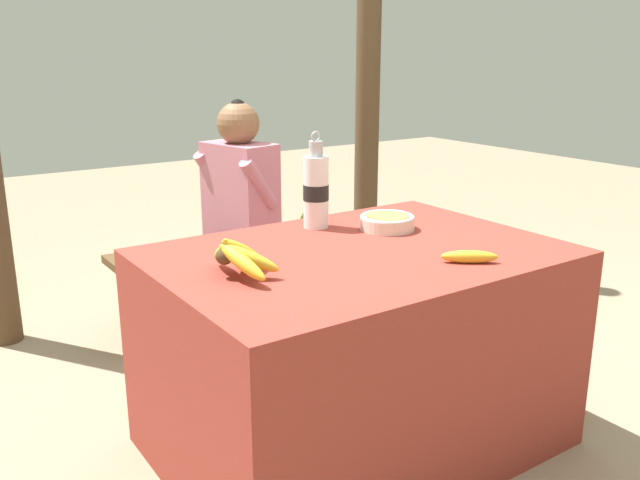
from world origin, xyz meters
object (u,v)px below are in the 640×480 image
(water_bottle, at_px, (316,190))
(banana_bunch_green, at_px, (314,218))
(banana_bunch_ripe, at_px, (239,256))
(wooden_bench, at_px, (247,255))
(serving_bowl, at_px, (387,221))
(support_post_far, at_px, (369,46))
(loose_banana_front, at_px, (469,257))
(seated_vendor, at_px, (233,201))

(water_bottle, distance_m, banana_bunch_green, 1.08)
(banana_bunch_ripe, height_order, wooden_bench, banana_bunch_ripe)
(serving_bowl, height_order, wooden_bench, serving_bowl)
(water_bottle, relative_size, support_post_far, 0.13)
(loose_banana_front, height_order, seated_vendor, seated_vendor)
(water_bottle, xyz_separation_m, loose_banana_front, (0.14, -0.61, -0.12))
(banana_bunch_green, bearing_deg, loose_banana_front, -106.26)
(serving_bowl, relative_size, seated_vendor, 0.18)
(seated_vendor, bearing_deg, serving_bowl, 83.14)
(water_bottle, height_order, support_post_far, support_post_far)
(banana_bunch_ripe, bearing_deg, loose_banana_front, -23.78)
(serving_bowl, xyz_separation_m, seated_vendor, (-0.10, 0.98, -0.09))
(water_bottle, distance_m, seated_vendor, 0.84)
(water_bottle, bearing_deg, seated_vendor, 83.96)
(banana_bunch_ripe, distance_m, water_bottle, 0.59)
(banana_bunch_ripe, height_order, loose_banana_front, banana_bunch_ripe)
(water_bottle, bearing_deg, support_post_far, 45.94)
(loose_banana_front, bearing_deg, seated_vendor, 92.23)
(serving_bowl, relative_size, loose_banana_front, 1.21)
(seated_vendor, bearing_deg, banana_bunch_green, 172.12)
(banana_bunch_green, bearing_deg, water_bottle, -123.58)
(banana_bunch_ripe, relative_size, serving_bowl, 1.54)
(loose_banana_front, relative_size, wooden_bench, 0.12)
(water_bottle, relative_size, banana_bunch_green, 1.31)
(water_bottle, bearing_deg, serving_bowl, -41.55)
(banana_bunch_ripe, height_order, seated_vendor, seated_vendor)
(loose_banana_front, xyz_separation_m, support_post_far, (1.08, 1.87, 0.61))
(wooden_bench, height_order, banana_bunch_green, banana_bunch_green)
(support_post_far, bearing_deg, water_bottle, -134.06)
(serving_bowl, distance_m, wooden_bench, 1.09)
(water_bottle, relative_size, wooden_bench, 0.26)
(seated_vendor, bearing_deg, loose_banana_front, 79.31)
(serving_bowl, relative_size, water_bottle, 0.56)
(support_post_far, bearing_deg, banana_bunch_green, -148.02)
(wooden_bench, bearing_deg, banana_bunch_ripe, -118.99)
(seated_vendor, height_order, support_post_far, support_post_far)
(water_bottle, xyz_separation_m, seated_vendor, (0.09, 0.81, -0.20))
(water_bottle, bearing_deg, banana_bunch_green, 56.42)
(support_post_far, bearing_deg, loose_banana_front, -120.05)
(loose_banana_front, bearing_deg, support_post_far, 59.95)
(serving_bowl, distance_m, water_bottle, 0.27)
(water_bottle, relative_size, seated_vendor, 0.32)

